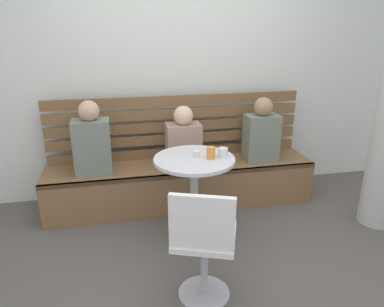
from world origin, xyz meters
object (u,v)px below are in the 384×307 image
object	(u,v)px
cup_tumbler_orange	(211,153)
person_adult	(92,142)
booth_bench	(181,184)
cup_espresso_small	(196,154)
cafe_table	(194,182)
person_child_left	(262,133)
cup_glass_short	(223,153)
white_chair	(204,242)
person_child_middle	(183,140)

from	to	relation	value
cup_tumbler_orange	person_adult	bearing A→B (deg)	147.36
booth_bench	cup_espresso_small	world-z (taller)	cup_espresso_small
cafe_table	person_child_left	size ratio (longest dim) A/B	1.12
cafe_table	cup_tumbler_orange	distance (m)	0.31
person_adult	cafe_table	bearing A→B (deg)	-34.51
booth_bench	person_adult	world-z (taller)	person_adult
cup_glass_short	white_chair	bearing A→B (deg)	-114.39
cup_glass_short	cup_espresso_small	bearing A→B (deg)	168.35
cafe_table	person_child_middle	bearing A→B (deg)	87.59
white_chair	person_child_middle	world-z (taller)	person_child_middle
white_chair	cup_espresso_small	distance (m)	0.89
person_child_middle	cup_glass_short	bearing A→B (deg)	-71.13
person_adult	cup_glass_short	world-z (taller)	person_adult
person_adult	cup_glass_short	xyz separation A→B (m)	(1.09, -0.61, 0.03)
booth_bench	cafe_table	bearing A→B (deg)	-90.22
cafe_table	cup_glass_short	xyz separation A→B (m)	(0.24, -0.03, 0.26)
person_child_left	person_child_middle	bearing A→B (deg)	179.23
booth_bench	cup_glass_short	world-z (taller)	cup_glass_short
cup_espresso_small	cup_glass_short	size ratio (longest dim) A/B	0.70
person_child_left	cup_espresso_small	xyz separation A→B (m)	(-0.82, -0.58, 0.03)
cup_tumbler_orange	person_child_middle	bearing A→B (deg)	99.41
cafe_table	person_adult	bearing A→B (deg)	145.49
booth_bench	cup_espresso_small	distance (m)	0.82
white_chair	person_child_left	distance (m)	1.72
white_chair	cup_tumbler_orange	size ratio (longest dim) A/B	8.50
white_chair	cup_tumbler_orange	world-z (taller)	white_chair
cafe_table	person_child_middle	xyz separation A→B (m)	(0.03, 0.60, 0.19)
booth_bench	cup_glass_short	bearing A→B (deg)	-69.78
person_adult	person_child_middle	size ratio (longest dim) A/B	1.15
cafe_table	person_child_middle	distance (m)	0.63
person_child_middle	cup_glass_short	world-z (taller)	person_child_middle
person_child_left	person_child_middle	world-z (taller)	person_child_left
person_adult	cup_tumbler_orange	distance (m)	1.17
person_adult	person_child_middle	xyz separation A→B (m)	(0.87, 0.02, -0.05)
person_child_left	person_child_middle	size ratio (longest dim) A/B	1.09
cup_glass_short	cup_tumbler_orange	bearing A→B (deg)	-171.94
cafe_table	booth_bench	bearing A→B (deg)	89.78
booth_bench	white_chair	world-z (taller)	white_chair
booth_bench	person_adult	size ratio (longest dim) A/B	3.84
cafe_table	person_child_left	distance (m)	1.05
cafe_table	cup_espresso_small	bearing A→B (deg)	31.13
booth_bench	person_child_left	bearing A→B (deg)	-1.90
person_child_left	person_adult	bearing A→B (deg)	-179.69
person_adult	cup_espresso_small	size ratio (longest dim) A/B	12.55
cup_glass_short	cafe_table	bearing A→B (deg)	172.98
booth_bench	person_adult	distance (m)	1.00
booth_bench	person_child_left	size ratio (longest dim) A/B	4.08
white_chair	cup_tumbler_orange	xyz separation A→B (m)	(0.24, 0.76, 0.33)
person_child_left	cup_tumbler_orange	xyz separation A→B (m)	(-0.71, -0.64, 0.06)
person_child_middle	cup_tumbler_orange	size ratio (longest dim) A/B	6.09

